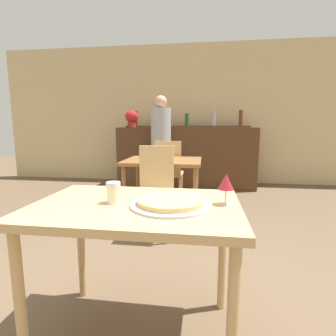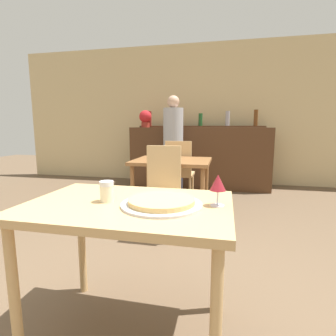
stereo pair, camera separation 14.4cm
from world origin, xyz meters
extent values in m
plane|color=brown|center=(0.00, 0.00, 0.00)|extent=(16.00, 16.00, 0.00)
cube|color=#D1B784|center=(0.00, 4.26, 1.40)|extent=(8.00, 0.05, 2.80)
cube|color=tan|center=(0.00, 0.00, 0.75)|extent=(1.06, 0.72, 0.04)
cylinder|color=tan|center=(-0.47, -0.30, 0.36)|extent=(0.05, 0.05, 0.73)
cylinder|color=tan|center=(0.47, -0.30, 0.36)|extent=(0.05, 0.05, 0.73)
cylinder|color=tan|center=(-0.47, 0.30, 0.36)|extent=(0.05, 0.05, 0.73)
cylinder|color=tan|center=(0.47, 0.30, 0.36)|extent=(0.05, 0.05, 0.73)
cube|color=brown|center=(-0.17, 1.99, 0.72)|extent=(0.96, 0.77, 0.04)
cylinder|color=brown|center=(-0.59, 1.66, 0.35)|extent=(0.05, 0.05, 0.70)
cylinder|color=brown|center=(0.25, 1.66, 0.35)|extent=(0.05, 0.05, 0.70)
cylinder|color=brown|center=(-0.59, 2.31, 0.35)|extent=(0.05, 0.05, 0.70)
cylinder|color=brown|center=(0.25, 2.31, 0.35)|extent=(0.05, 0.05, 0.70)
cube|color=#4C2D19|center=(0.00, 3.76, 0.57)|extent=(2.60, 0.56, 1.14)
cube|color=#4C2D19|center=(0.00, 3.90, 1.16)|extent=(2.39, 0.24, 0.03)
cylinder|color=maroon|center=(-1.02, 3.90, 1.32)|extent=(0.07, 0.07, 0.29)
cylinder|color=#5B3314|center=(-0.51, 3.90, 1.29)|extent=(0.06, 0.06, 0.23)
cylinder|color=#1E5123|center=(0.00, 3.90, 1.29)|extent=(0.08, 0.08, 0.24)
cylinder|color=#9999A3|center=(0.51, 3.90, 1.31)|extent=(0.08, 0.08, 0.27)
cylinder|color=#5B3314|center=(1.02, 3.90, 1.32)|extent=(0.07, 0.07, 0.29)
cube|color=tan|center=(-0.17, 1.35, 0.45)|extent=(0.40, 0.40, 0.04)
cube|color=tan|center=(-0.17, 1.53, 0.71)|extent=(0.38, 0.04, 0.49)
cylinder|color=tan|center=(-0.34, 1.18, 0.21)|extent=(0.03, 0.03, 0.43)
cylinder|color=tan|center=(0.00, 1.18, 0.21)|extent=(0.03, 0.03, 0.43)
cylinder|color=tan|center=(-0.34, 1.52, 0.21)|extent=(0.03, 0.03, 0.43)
cylinder|color=tan|center=(0.00, 1.52, 0.21)|extent=(0.03, 0.03, 0.43)
cube|color=tan|center=(-0.17, 2.62, 0.45)|extent=(0.40, 0.40, 0.04)
cube|color=tan|center=(-0.17, 2.44, 0.71)|extent=(0.38, 0.04, 0.49)
cylinder|color=tan|center=(0.00, 2.79, 0.21)|extent=(0.03, 0.03, 0.43)
cylinder|color=tan|center=(-0.34, 2.79, 0.21)|extent=(0.03, 0.03, 0.43)
cylinder|color=tan|center=(0.00, 2.45, 0.21)|extent=(0.03, 0.03, 0.43)
cylinder|color=tan|center=(-0.34, 2.45, 0.21)|extent=(0.03, 0.03, 0.43)
cylinder|color=#B7B7BC|center=(0.18, -0.01, 0.77)|extent=(0.41, 0.41, 0.01)
cylinder|color=#E0B266|center=(0.18, -0.01, 0.79)|extent=(0.33, 0.33, 0.02)
cylinder|color=beige|center=(-0.12, -0.01, 0.81)|extent=(0.07, 0.07, 0.09)
cylinder|color=silver|center=(-0.12, -0.01, 0.87)|extent=(0.07, 0.07, 0.02)
cube|color=#2D2D38|center=(-0.39, 3.18, 0.40)|extent=(0.32, 0.18, 0.80)
cylinder|color=#9E9EA3|center=(-0.39, 3.18, 1.13)|extent=(0.34, 0.34, 0.67)
sphere|color=tan|center=(-0.39, 3.18, 1.57)|extent=(0.21, 0.21, 0.21)
cylinder|color=silver|center=(0.45, 0.04, 0.77)|extent=(0.07, 0.07, 0.00)
cylinder|color=silver|center=(0.45, 0.04, 0.81)|extent=(0.01, 0.01, 0.07)
cone|color=maroon|center=(0.45, 0.04, 0.89)|extent=(0.08, 0.08, 0.08)
cylinder|color=maroon|center=(-1.05, 3.71, 1.19)|extent=(0.16, 0.16, 0.10)
sphere|color=red|center=(-1.05, 3.71, 1.35)|extent=(0.24, 0.24, 0.24)
camera|label=1|loc=(0.34, -1.27, 1.16)|focal=28.00mm
camera|label=2|loc=(0.48, -1.25, 1.16)|focal=28.00mm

